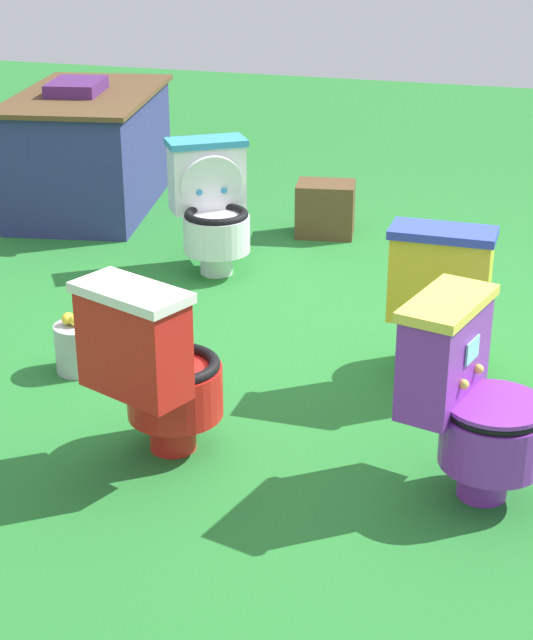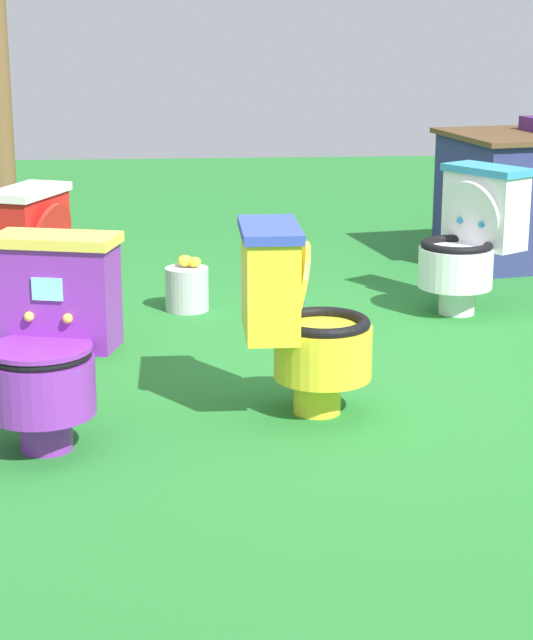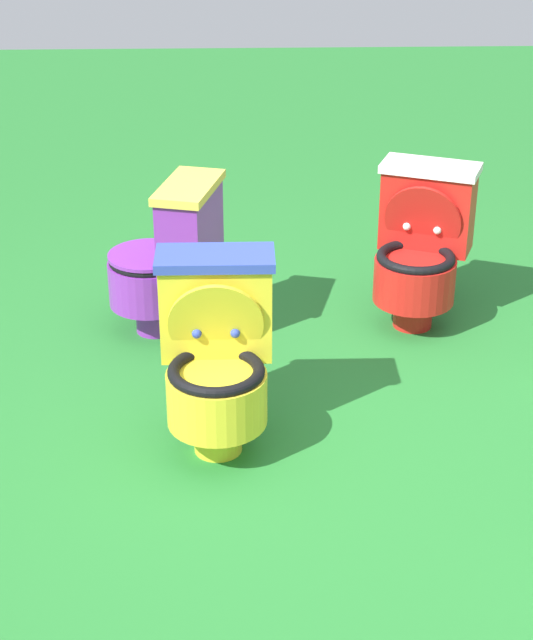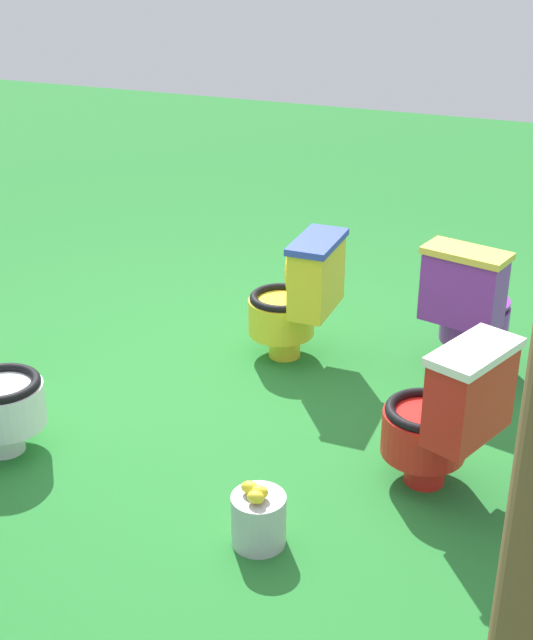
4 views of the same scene
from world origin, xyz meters
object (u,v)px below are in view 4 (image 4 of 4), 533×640
toilet_red (445,414)px  toilet_purple (469,307)px  lemon_bucket (258,518)px  toilet_yellow (298,297)px

toilet_red → toilet_purple: 1.15m
toilet_purple → lemon_bucket: 1.86m
toilet_yellow → lemon_bucket: toilet_yellow is taller
lemon_bucket → toilet_red: bearing=-133.4°
toilet_yellow → lemon_bucket: bearing=-165.3°
toilet_yellow → toilet_red: bearing=-132.6°
toilet_red → toilet_purple: (0.10, -1.15, -0.00)m
toilet_red → lemon_bucket: 0.90m
toilet_purple → toilet_yellow: bearing=-151.1°
toilet_red → toilet_purple: same height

